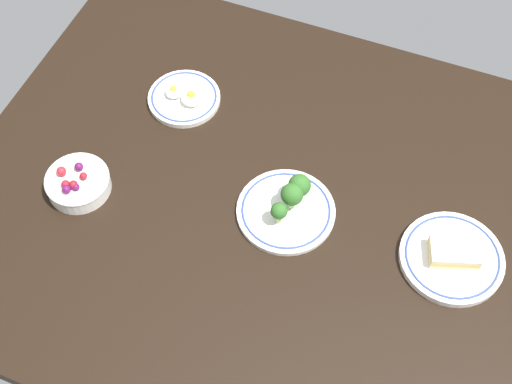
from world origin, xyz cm
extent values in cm
cube|color=black|center=(0.00, 0.00, 2.00)|extent=(129.36, 109.23, 4.00)
cylinder|color=white|center=(43.03, 0.53, 4.78)|extent=(21.50, 21.50, 1.56)
torus|color=#33478C|center=(43.03, 0.53, 5.56)|extent=(19.42, 19.42, 0.50)
cube|color=beige|center=(43.03, 0.53, 6.16)|extent=(11.43, 9.12, 1.20)
cube|color=#E5B24C|center=(43.03, 0.53, 7.16)|extent=(11.43, 9.12, 0.80)
cube|color=beige|center=(43.03, 0.53, 8.16)|extent=(11.43, 9.12, 1.20)
cylinder|color=white|center=(-36.79, -12.19, 5.80)|extent=(13.86, 13.86, 3.60)
torus|color=white|center=(-36.79, -12.19, 7.60)|extent=(14.11, 14.11, 0.80)
sphere|color=#59144C|center=(-37.46, -9.67, 8.57)|extent=(1.94, 1.94, 1.94)
sphere|color=#59144C|center=(-35.48, -14.46, 8.39)|extent=(1.59, 1.59, 1.59)
sphere|color=maroon|center=(-35.40, -11.40, 8.44)|extent=(1.68, 1.68, 1.68)
sphere|color=#59144C|center=(-37.00, -15.78, 8.56)|extent=(1.92, 1.92, 1.92)
sphere|color=maroon|center=(-37.81, -14.77, 8.55)|extent=(1.90, 1.90, 1.90)
sphere|color=#59144C|center=(-37.83, -14.80, 8.48)|extent=(1.76, 1.76, 1.76)
sphere|color=maroon|center=(-36.24, -14.18, 8.54)|extent=(1.89, 1.89, 1.89)
sphere|color=#B2232D|center=(-40.29, -12.20, 8.68)|extent=(2.16, 2.16, 2.16)
cylinder|color=white|center=(7.43, -1.34, 4.56)|extent=(21.26, 21.26, 1.11)
torus|color=#33478C|center=(7.43, -1.34, 5.11)|extent=(19.21, 19.21, 0.50)
cylinder|color=#9EBC72|center=(6.95, -4.60, 6.54)|extent=(1.26, 1.26, 2.85)
sphere|color=#2D6023|center=(6.95, -4.60, 9.32)|extent=(3.61, 3.61, 3.61)
cylinder|color=#9EBC72|center=(8.82, 2.60, 6.57)|extent=(1.72, 1.72, 2.92)
sphere|color=#2D6023|center=(8.82, 2.60, 9.88)|extent=(4.92, 4.92, 4.92)
cylinder|color=#9EBC72|center=(8.12, -0.48, 6.50)|extent=(1.71, 1.71, 2.77)
sphere|color=#2D6023|center=(8.12, -0.48, 9.72)|extent=(4.88, 4.88, 4.88)
cylinder|color=white|center=(-26.11, 19.24, 4.67)|extent=(17.24, 17.24, 1.34)
torus|color=#33478C|center=(-26.11, 19.24, 5.34)|extent=(15.67, 15.67, 0.50)
ellipsoid|color=white|center=(-28.47, 18.85, 6.46)|extent=(4.08, 4.08, 2.24)
sphere|color=yellow|center=(-28.47, 18.85, 7.47)|extent=(1.63, 1.63, 1.63)
ellipsoid|color=white|center=(-23.68, 18.47, 6.69)|extent=(4.91, 4.91, 2.70)
sphere|color=yellow|center=(-23.68, 18.47, 7.91)|extent=(1.96, 1.96, 1.96)
camera|label=1|loc=(31.01, -77.88, 134.36)|focal=49.92mm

